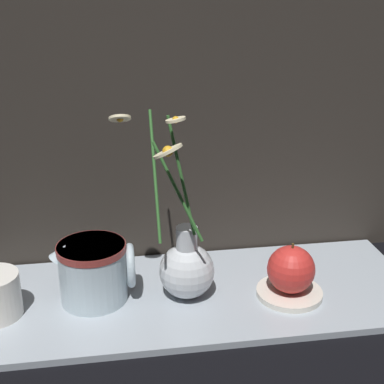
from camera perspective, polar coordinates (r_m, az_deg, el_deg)
ground_plane at (r=0.97m, az=0.26°, el=-11.23°), size 6.00×6.00×0.00m
shelf at (r=0.96m, az=0.26°, el=-10.93°), size 0.79×0.30×0.01m
vase_with_flowers at (r=0.92m, az=-0.65°, el=-7.79°), size 0.17×0.15×0.33m
ceramic_pitcher at (r=0.93m, az=-10.41°, el=-8.10°), size 0.14×0.12×0.11m
saucer_plate at (r=0.97m, az=10.33°, el=-10.51°), size 0.12×0.12×0.01m
orange_fruit at (r=0.94m, az=10.51°, el=-8.11°), size 0.08×0.08×0.09m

